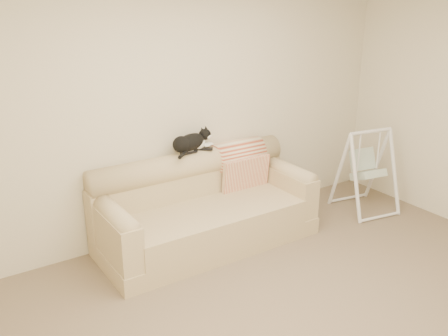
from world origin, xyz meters
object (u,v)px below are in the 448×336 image
sofa (204,209)px  baby_swing (366,170)px  remote_a (189,152)px  remote_b (205,149)px  tuxedo_cat (191,142)px

sofa → baby_swing: bearing=-10.2°
remote_a → remote_b: bearing=3.6°
sofa → tuxedo_cat: tuxedo_cat is taller
remote_b → baby_swing: 1.96m
remote_b → tuxedo_cat: tuxedo_cat is taller
remote_b → tuxedo_cat: size_ratio=0.32×
sofa → tuxedo_cat: size_ratio=4.13×
sofa → tuxedo_cat: bearing=89.5°
remote_b → baby_swing: (1.83, -0.58, -0.42)m
sofa → remote_a: (-0.04, 0.21, 0.56)m
sofa → remote_b: remote_b is taller
remote_a → baby_swing: baby_swing is taller
remote_b → tuxedo_cat: bearing=177.7°
remote_a → tuxedo_cat: size_ratio=0.34×
sofa → baby_swing: (1.98, -0.36, 0.13)m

